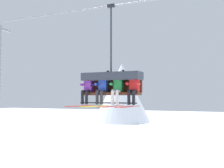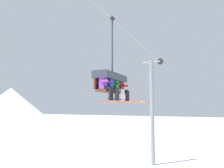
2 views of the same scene
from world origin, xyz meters
The scene contains 8 objects.
mountain_peak_central centered at (34.31, 44.42, 4.99)m, with size 23.89×23.89×9.97m.
lift_tower_far centered at (10.76, -0.02, 4.78)m, with size 0.36×1.88×9.22m.
lift_cable centered at (2.29, -0.80, 8.94)m, with size 18.95×0.05×0.05m.
chairlift_chair centered at (0.36, -0.73, 6.16)m, with size 2.28×0.74×3.73m.
skier_purple centered at (-0.57, -0.95, 5.83)m, with size 0.46×1.70×1.23m.
skier_blue centered at (0.05, -0.94, 5.85)m, with size 0.48×1.70×1.34m.
skier_green centered at (0.67, -0.94, 5.85)m, with size 0.48×1.70×1.34m.
skier_red centered at (1.29, -0.95, 5.83)m, with size 0.46×1.70×1.23m.
Camera 2 is at (-8.28, -4.65, 5.00)m, focal length 35.00 mm.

